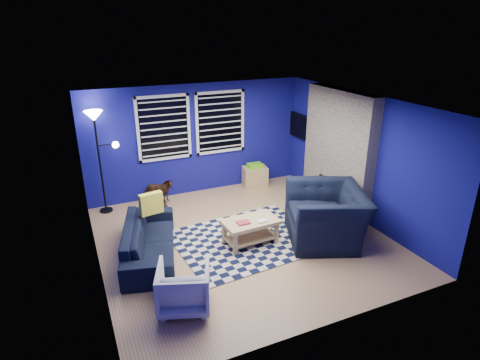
{
  "coord_description": "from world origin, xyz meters",
  "views": [
    {
      "loc": [
        -2.68,
        -5.88,
        3.72
      ],
      "look_at": [
        0.08,
        0.3,
        1.05
      ],
      "focal_mm": 30.0,
      "sensor_mm": 36.0,
      "label": 1
    }
  ],
  "objects_px": {
    "coffee_table": "(250,227)",
    "cabinet": "(255,176)",
    "armchair_big": "(326,215)",
    "armchair_bent": "(184,287)",
    "floor_lamp": "(97,130)",
    "sofa": "(149,240)",
    "tv": "(302,127)",
    "rocking_horse": "(158,191)"
  },
  "relations": [
    {
      "from": "coffee_table",
      "to": "cabinet",
      "type": "distance_m",
      "value": 2.76
    },
    {
      "from": "armchair_big",
      "to": "armchair_bent",
      "type": "relative_size",
      "value": 2.03
    },
    {
      "from": "armchair_bent",
      "to": "cabinet",
      "type": "relative_size",
      "value": 1.17
    },
    {
      "from": "armchair_big",
      "to": "floor_lamp",
      "type": "distance_m",
      "value": 4.68
    },
    {
      "from": "coffee_table",
      "to": "armchair_big",
      "type": "bearing_deg",
      "value": -16.15
    },
    {
      "from": "sofa",
      "to": "armchair_big",
      "type": "relative_size",
      "value": 1.39
    },
    {
      "from": "sofa",
      "to": "armchair_big",
      "type": "distance_m",
      "value": 3.14
    },
    {
      "from": "tv",
      "to": "sofa",
      "type": "xyz_separation_m",
      "value": [
        -4.11,
        -1.86,
        -1.1
      ]
    },
    {
      "from": "rocking_horse",
      "to": "coffee_table",
      "type": "xyz_separation_m",
      "value": [
        1.11,
        -2.27,
        -0.0
      ]
    },
    {
      "from": "armchair_bent",
      "to": "floor_lamp",
      "type": "relative_size",
      "value": 0.34
    },
    {
      "from": "armchair_bent",
      "to": "floor_lamp",
      "type": "height_order",
      "value": "floor_lamp"
    },
    {
      "from": "coffee_table",
      "to": "cabinet",
      "type": "relative_size",
      "value": 1.62
    },
    {
      "from": "sofa",
      "to": "armchair_bent",
      "type": "distance_m",
      "value": 1.52
    },
    {
      "from": "armchair_bent",
      "to": "cabinet",
      "type": "distance_m",
      "value": 4.62
    },
    {
      "from": "armchair_big",
      "to": "rocking_horse",
      "type": "distance_m",
      "value": 3.61
    },
    {
      "from": "armchair_big",
      "to": "coffee_table",
      "type": "xyz_separation_m",
      "value": [
        -1.33,
        0.39,
        -0.14
      ]
    },
    {
      "from": "sofa",
      "to": "armchair_bent",
      "type": "bearing_deg",
      "value": -159.8
    },
    {
      "from": "coffee_table",
      "to": "floor_lamp",
      "type": "bearing_deg",
      "value": 131.81
    },
    {
      "from": "armchair_big",
      "to": "armchair_bent",
      "type": "xyz_separation_m",
      "value": [
        -2.9,
        -0.8,
        -0.15
      ]
    },
    {
      "from": "cabinet",
      "to": "floor_lamp",
      "type": "relative_size",
      "value": 0.29
    },
    {
      "from": "sofa",
      "to": "cabinet",
      "type": "relative_size",
      "value": 3.32
    },
    {
      "from": "armchair_big",
      "to": "floor_lamp",
      "type": "xyz_separation_m",
      "value": [
        -3.51,
        2.83,
        1.27
      ]
    },
    {
      "from": "cabinet",
      "to": "floor_lamp",
      "type": "height_order",
      "value": "floor_lamp"
    },
    {
      "from": "tv",
      "to": "armchair_bent",
      "type": "xyz_separation_m",
      "value": [
        -3.96,
        -3.38,
        -1.07
      ]
    },
    {
      "from": "tv",
      "to": "floor_lamp",
      "type": "height_order",
      "value": "floor_lamp"
    },
    {
      "from": "sofa",
      "to": "coffee_table",
      "type": "distance_m",
      "value": 1.76
    },
    {
      "from": "sofa",
      "to": "rocking_horse",
      "type": "relative_size",
      "value": 3.24
    },
    {
      "from": "coffee_table",
      "to": "cabinet",
      "type": "xyz_separation_m",
      "value": [
        1.28,
        2.44,
        -0.09
      ]
    },
    {
      "from": "sofa",
      "to": "rocking_horse",
      "type": "distance_m",
      "value": 2.03
    },
    {
      "from": "rocking_horse",
      "to": "cabinet",
      "type": "distance_m",
      "value": 2.4
    },
    {
      "from": "armchair_big",
      "to": "coffee_table",
      "type": "bearing_deg",
      "value": -84.0
    },
    {
      "from": "floor_lamp",
      "to": "cabinet",
      "type": "bearing_deg",
      "value": 0.07
    },
    {
      "from": "cabinet",
      "to": "floor_lamp",
      "type": "xyz_separation_m",
      "value": [
        -3.47,
        -0.0,
        1.5
      ]
    },
    {
      "from": "rocking_horse",
      "to": "armchair_bent",
      "type": "bearing_deg",
      "value": -168.47
    },
    {
      "from": "armchair_big",
      "to": "armchair_bent",
      "type": "height_order",
      "value": "armchair_big"
    },
    {
      "from": "armchair_big",
      "to": "cabinet",
      "type": "relative_size",
      "value": 2.38
    },
    {
      "from": "tv",
      "to": "cabinet",
      "type": "relative_size",
      "value": 1.62
    },
    {
      "from": "sofa",
      "to": "floor_lamp",
      "type": "height_order",
      "value": "floor_lamp"
    },
    {
      "from": "rocking_horse",
      "to": "cabinet",
      "type": "bearing_deg",
      "value": -66.62
    },
    {
      "from": "coffee_table",
      "to": "tv",
      "type": "bearing_deg",
      "value": 42.57
    },
    {
      "from": "tv",
      "to": "coffee_table",
      "type": "xyz_separation_m",
      "value": [
        -2.39,
        -2.19,
        -1.06
      ]
    },
    {
      "from": "tv",
      "to": "armchair_bent",
      "type": "height_order",
      "value": "tv"
    }
  ]
}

